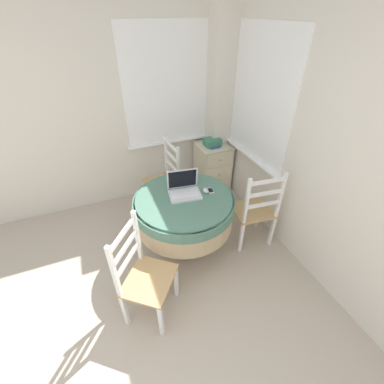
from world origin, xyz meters
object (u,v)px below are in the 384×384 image
(cell_phone, at_px, (210,191))
(storage_box, at_px, (212,142))
(dining_chair_near_right_window, at_px, (255,211))
(corner_cabinet, at_px, (212,167))
(dining_chair_camera_near, at_px, (144,276))
(dining_chair_near_back_window, at_px, (165,181))
(laptop, at_px, (184,189))
(computer_mouse, at_px, (206,191))
(round_dining_table, at_px, (184,209))
(book_on_cabinet, at_px, (213,145))

(cell_phone, bearing_deg, storage_box, 62.95)
(dining_chair_near_right_window, distance_m, corner_cabinet, 1.22)
(dining_chair_camera_near, bearing_deg, dining_chair_near_right_window, 15.41)
(dining_chair_camera_near, distance_m, corner_cabinet, 2.13)
(corner_cabinet, relative_size, storage_box, 3.27)
(dining_chair_near_back_window, xyz_separation_m, corner_cabinet, (0.82, 0.24, -0.10))
(laptop, distance_m, computer_mouse, 0.22)
(cell_phone, relative_size, corner_cabinet, 0.15)
(laptop, bearing_deg, dining_chair_camera_near, -134.41)
(computer_mouse, bearing_deg, cell_phone, 1.05)
(dining_chair_near_back_window, relative_size, corner_cabinet, 1.38)
(round_dining_table, distance_m, dining_chair_camera_near, 0.81)
(dining_chair_near_back_window, bearing_deg, laptop, -89.81)
(round_dining_table, relative_size, computer_mouse, 12.40)
(dining_chair_camera_near, distance_m, storage_box, 2.11)
(dining_chair_near_right_window, height_order, book_on_cabinet, dining_chair_near_right_window)
(computer_mouse, bearing_deg, storage_box, 60.53)
(dining_chair_camera_near, relative_size, storage_box, 4.50)
(laptop, bearing_deg, round_dining_table, -113.32)
(computer_mouse, relative_size, storage_box, 0.38)
(storage_box, bearing_deg, dining_chair_near_right_window, -91.91)
(laptop, distance_m, book_on_cabinet, 1.22)
(dining_chair_near_right_window, distance_m, storage_box, 1.23)
(dining_chair_near_right_window, relative_size, book_on_cabinet, 4.69)
(dining_chair_near_right_window, distance_m, book_on_cabinet, 1.21)
(dining_chair_near_right_window, bearing_deg, corner_cabinet, 86.65)
(round_dining_table, height_order, computer_mouse, computer_mouse)
(dining_chair_near_right_window, bearing_deg, cell_phone, 159.52)
(cell_phone, distance_m, storage_box, 1.14)
(round_dining_table, distance_m, storage_box, 1.31)
(corner_cabinet, xyz_separation_m, book_on_cabinet, (-0.03, -0.03, 0.37))
(round_dining_table, xyz_separation_m, laptop, (0.03, 0.07, 0.20))
(corner_cabinet, bearing_deg, dining_chair_near_right_window, -93.35)
(round_dining_table, xyz_separation_m, storage_box, (0.81, 1.02, 0.18))
(computer_mouse, distance_m, book_on_cabinet, 1.15)
(storage_box, bearing_deg, book_on_cabinet, -87.10)
(storage_box, relative_size, book_on_cabinet, 1.04)
(computer_mouse, distance_m, cell_phone, 0.06)
(dining_chair_camera_near, relative_size, book_on_cabinet, 4.69)
(dining_chair_near_right_window, bearing_deg, laptop, 161.78)
(cell_phone, xyz_separation_m, corner_cabinet, (0.55, 1.03, -0.39))
(cell_phone, relative_size, storage_box, 0.49)
(cell_phone, height_order, dining_chair_near_back_window, dining_chair_near_back_window)
(laptop, distance_m, storage_box, 1.23)
(dining_chair_near_back_window, distance_m, corner_cabinet, 0.86)
(dining_chair_near_back_window, distance_m, storage_box, 0.87)
(round_dining_table, bearing_deg, book_on_cabinet, 50.89)
(computer_mouse, relative_size, dining_chair_camera_near, 0.08)
(round_dining_table, distance_m, dining_chair_near_right_window, 0.80)
(dining_chair_near_back_window, bearing_deg, storage_box, 15.78)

